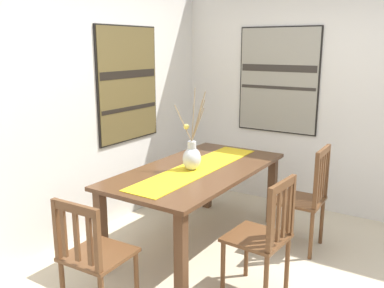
# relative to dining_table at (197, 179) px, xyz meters

# --- Properties ---
(ground_plane) EXTENTS (6.40, 6.40, 0.03)m
(ground_plane) POSITION_rel_dining_table_xyz_m (-0.28, -0.76, -0.67)
(ground_plane) COLOR beige
(wall_back) EXTENTS (6.40, 0.12, 2.70)m
(wall_back) POSITION_rel_dining_table_xyz_m (-0.28, 1.10, 0.69)
(wall_back) COLOR silver
(wall_back) RESTS_ON ground_plane
(wall_side) EXTENTS (0.12, 6.40, 2.70)m
(wall_side) POSITION_rel_dining_table_xyz_m (1.58, -0.76, 0.69)
(wall_side) COLOR silver
(wall_side) RESTS_ON ground_plane
(dining_table) EXTENTS (1.89, 0.97, 0.76)m
(dining_table) POSITION_rel_dining_table_xyz_m (0.00, 0.00, 0.00)
(dining_table) COLOR #51331E
(dining_table) RESTS_ON ground_plane
(table_runner) EXTENTS (1.74, 0.36, 0.01)m
(table_runner) POSITION_rel_dining_table_xyz_m (0.00, 0.00, 0.11)
(table_runner) COLOR gold
(table_runner) RESTS_ON dining_table
(centerpiece_vase) EXTENTS (0.20, 0.32, 0.75)m
(centerpiece_vase) POSITION_rel_dining_table_xyz_m (-0.07, 0.01, 0.23)
(centerpiece_vase) COLOR silver
(centerpiece_vase) RESTS_ON dining_table
(chair_0) EXTENTS (0.45, 0.45, 0.95)m
(chair_0) POSITION_rel_dining_table_xyz_m (-0.47, -0.88, -0.16)
(chair_0) COLOR brown
(chair_0) RESTS_ON ground_plane
(chair_1) EXTENTS (0.43, 0.43, 0.99)m
(chair_1) POSITION_rel_dining_table_xyz_m (0.47, -0.90, -0.14)
(chair_1) COLOR brown
(chair_1) RESTS_ON ground_plane
(chair_2) EXTENTS (0.44, 0.44, 0.90)m
(chair_2) POSITION_rel_dining_table_xyz_m (-1.35, -0.01, -0.18)
(chair_2) COLOR brown
(chair_2) RESTS_ON ground_plane
(painting_on_back_wall) EXTENTS (0.92, 0.05, 1.22)m
(painting_on_back_wall) POSITION_rel_dining_table_xyz_m (0.24, 1.04, 0.81)
(painting_on_back_wall) COLOR black
(painting_on_side_wall) EXTENTS (0.05, 0.97, 1.22)m
(painting_on_side_wall) POSITION_rel_dining_table_xyz_m (1.51, -0.16, 0.82)
(painting_on_side_wall) COLOR black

